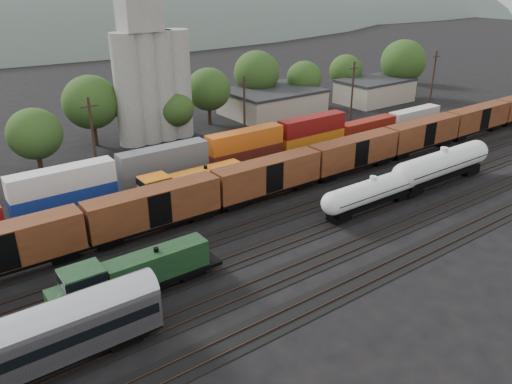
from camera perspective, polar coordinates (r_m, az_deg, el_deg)
ground at (r=57.79m, az=1.46°, el=-3.28°), size 600.00×600.00×0.00m
tracks at (r=57.77m, az=1.46°, el=-3.24°), size 180.00×33.20×0.20m
green_locomotive at (r=44.71m, az=-14.36°, el=-9.29°), size 15.60×2.75×4.13m
tank_car_a at (r=60.88m, az=13.11°, el=0.06°), size 15.64×2.80×4.10m
tank_car_b at (r=71.08m, az=20.49°, el=2.99°), size 18.87×3.38×4.95m
orange_locomotive at (r=61.95m, az=-7.98°, el=0.82°), size 16.64×2.77×4.16m
boxcar_string at (r=66.82m, az=6.60°, el=3.28°), size 184.40×2.90×4.20m
container_wall at (r=64.23m, az=-14.04°, el=1.29°), size 160.00×2.60×5.80m
grain_silo at (r=85.62m, az=-11.84°, el=13.08°), size 13.40×5.00×29.00m
industrial_sheds at (r=88.29m, az=-9.19°, el=7.78°), size 119.38×17.26×5.10m
tree_band at (r=85.23m, az=-16.15°, el=9.79°), size 162.07×21.23×13.23m
utility_poles at (r=73.03m, az=-9.14°, el=7.45°), size 122.20×0.36×12.00m
distant_hills at (r=309.39m, az=-26.04°, el=12.55°), size 860.00×286.00×130.00m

